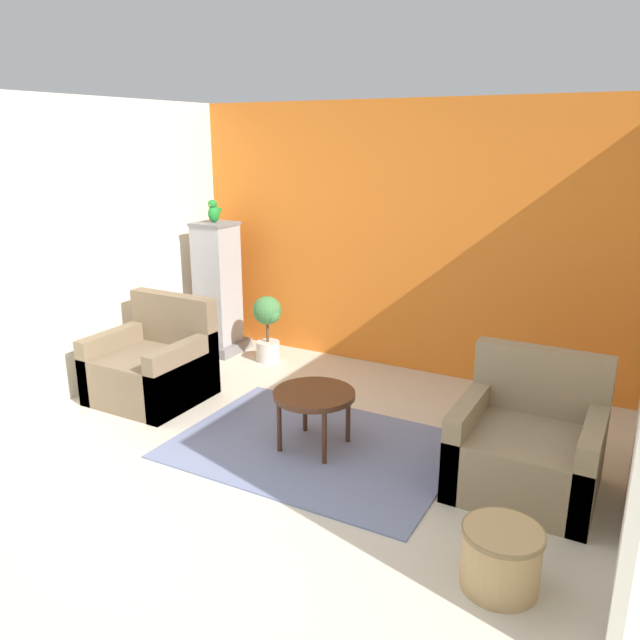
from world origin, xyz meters
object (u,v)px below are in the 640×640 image
birdcage (218,291)px  potted_plant (267,322)px  armchair_left (153,367)px  wicker_basket (501,557)px  parrot (214,212)px  coffee_table (314,398)px  armchair_right (527,448)px

birdcage → potted_plant: birdcage is taller
armchair_left → wicker_basket: (3.24, -0.97, -0.10)m
potted_plant → wicker_basket: potted_plant is taller
armchair_left → wicker_basket: bearing=-16.7°
birdcage → parrot: size_ratio=5.84×
parrot → birdcage: bearing=-90.0°
parrot → coffee_table: bearing=-35.9°
parrot → wicker_basket: bearing=-32.7°
coffee_table → parrot: bearing=144.1°
birdcage → wicker_basket: bearing=-32.7°
armchair_left → parrot: parrot is taller
armchair_right → potted_plant: size_ratio=1.29×
birdcage → parrot: (0.00, 0.00, 0.83)m
coffee_table → birdcage: size_ratio=0.44×
parrot → armchair_left: bearing=-78.1°
coffee_table → potted_plant: 1.93m
parrot → wicker_basket: size_ratio=0.57×
armchair_right → birdcage: birdcage is taller
armchair_left → birdcage: bearing=101.9°
coffee_table → birdcage: (-1.95, 1.41, 0.25)m
parrot → potted_plant: bearing=-1.7°
birdcage → wicker_basket: 4.20m
armchair_left → wicker_basket: size_ratio=2.12×
parrot → potted_plant: (0.63, -0.02, -1.07)m
armchair_left → potted_plant: size_ratio=1.29×
coffee_table → wicker_basket: bearing=-28.3°
parrot → wicker_basket: parrot is taller
armchair_right → potted_plant: 3.05m
armchair_right → wicker_basket: 1.04m
armchair_left → wicker_basket: armchair_left is taller
armchair_right → potted_plant: (-2.80, 1.20, 0.13)m
coffee_table → birdcage: 2.43m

